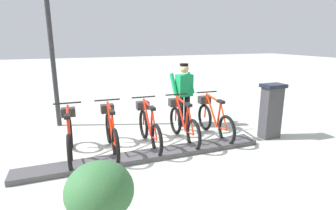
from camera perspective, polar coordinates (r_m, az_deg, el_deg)
The scene contains 11 objects.
ground_plane at distance 5.32m, azimuth -4.25°, elevation -11.27°, with size 60.00×60.00×0.00m, color #B4BBB3.
dock_rail_base at distance 5.30m, azimuth -4.26°, elevation -10.78°, with size 0.44×4.83×0.10m, color #47474C.
payment_kiosk at distance 6.59m, azimuth 21.28°, elevation -1.04°, with size 0.36×0.52×1.28m.
bike_docked_0 at distance 6.40m, azimuth 9.76°, elevation -2.90°, with size 1.72×0.54×1.02m.
bike_docked_1 at distance 6.04m, azimuth 3.15°, elevation -3.74°, with size 1.72×0.54×1.02m.
bike_docked_2 at distance 5.77m, azimuth -4.19°, elevation -4.62°, with size 1.72×0.54×1.02m.
bike_docked_3 at distance 5.60m, azimuth -12.13°, elevation -5.48°, with size 1.72×0.54×1.02m.
bike_docked_4 at distance 5.55m, azimuth -20.41°, elevation -6.26°, with size 1.72×0.54×1.02m.
worker_near_rack at distance 6.95m, azimuth 3.44°, elevation 2.70°, with size 0.49×0.66×1.66m.
lamp_post at distance 7.43m, azimuth -24.29°, elevation 16.23°, with size 0.32×0.32×4.16m.
planter_bush at distance 3.21m, azimuth -14.37°, elevation -19.06°, with size 0.76×0.76×0.97m.
Camera 1 is at (-4.61, 1.37, 2.27)m, focal length 28.33 mm.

